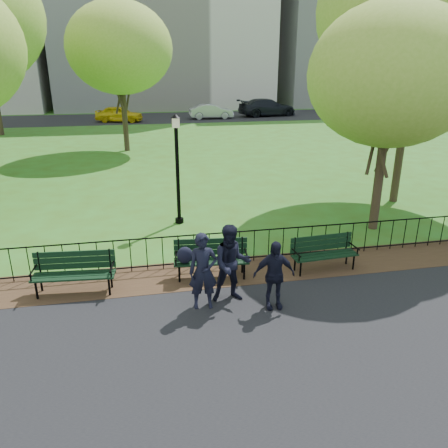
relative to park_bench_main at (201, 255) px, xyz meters
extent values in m
plane|color=#395C18|center=(0.51, -1.33, -0.62)|extent=(120.00, 120.00, 0.00)
cube|color=black|center=(0.51, -4.73, -0.62)|extent=(60.00, 9.20, 0.01)
cube|color=#322214|center=(0.51, 0.17, -0.61)|extent=(60.00, 1.60, 0.01)
cube|color=black|center=(0.51, 33.67, -0.62)|extent=(70.00, 9.00, 0.01)
cylinder|color=black|center=(0.51, 0.67, 0.26)|extent=(24.00, 0.04, 0.04)
cylinder|color=black|center=(0.51, 0.67, -0.50)|extent=(24.00, 0.04, 0.04)
cylinder|color=black|center=(0.51, 0.67, -0.17)|extent=(0.02, 0.02, 0.90)
cube|color=beige|center=(26.51, 46.67, 11.38)|extent=(20.00, 15.00, 24.00)
cube|color=black|center=(0.24, -0.06, -0.17)|extent=(1.85, 0.68, 0.04)
cube|color=black|center=(0.26, 0.20, 0.18)|extent=(1.80, 0.23, 0.45)
cylinder|color=black|center=(-0.56, -0.15, -0.40)|extent=(0.05, 0.05, 0.45)
cylinder|color=black|center=(1.00, -0.32, -0.40)|extent=(0.05, 0.05, 0.45)
cylinder|color=black|center=(-0.52, 0.21, -0.40)|extent=(0.05, 0.05, 0.45)
cylinder|color=black|center=(1.03, 0.04, -0.40)|extent=(0.05, 0.05, 0.45)
cylinder|color=black|center=(-0.61, 0.04, 0.01)|extent=(0.10, 0.56, 0.04)
cylinder|color=black|center=(1.09, -0.15, 0.01)|extent=(0.10, 0.56, 0.04)
ellipsoid|color=black|center=(-0.41, -0.09, 0.06)|extent=(0.41, 0.31, 0.42)
cube|color=black|center=(-2.96, -0.22, -0.17)|extent=(1.87, 0.65, 0.04)
cube|color=black|center=(-2.93, 0.05, 0.19)|extent=(1.83, 0.20, 0.46)
cylinder|color=black|center=(-3.76, -0.33, -0.39)|extent=(0.05, 0.05, 0.46)
cylinder|color=black|center=(-2.18, -0.47, -0.39)|extent=(0.05, 0.05, 0.46)
cylinder|color=black|center=(-3.73, 0.04, -0.39)|extent=(0.05, 0.05, 0.46)
cylinder|color=black|center=(-2.15, -0.10, -0.39)|extent=(0.05, 0.05, 0.46)
cylinder|color=black|center=(-3.82, -0.14, 0.02)|extent=(0.09, 0.57, 0.04)
cylinder|color=black|center=(-2.10, -0.29, 0.02)|extent=(0.09, 0.57, 0.04)
cube|color=black|center=(3.12, -0.22, -0.20)|extent=(1.72, 0.57, 0.04)
cube|color=black|center=(3.10, 0.02, 0.12)|extent=(1.69, 0.15, 0.42)
cylinder|color=black|center=(2.40, -0.44, -0.41)|extent=(0.05, 0.05, 0.42)
cylinder|color=black|center=(3.86, -0.34, -0.41)|extent=(0.05, 0.05, 0.42)
cylinder|color=black|center=(2.37, -0.11, -0.41)|extent=(0.05, 0.05, 0.42)
cylinder|color=black|center=(3.84, 0.00, -0.41)|extent=(0.05, 0.05, 0.42)
cylinder|color=black|center=(2.32, -0.28, -0.03)|extent=(0.07, 0.53, 0.04)
cylinder|color=black|center=(3.91, -0.17, -0.03)|extent=(0.07, 0.53, 0.04)
cylinder|color=black|center=(-0.13, 4.06, -0.54)|extent=(0.28, 0.28, 0.16)
cylinder|color=black|center=(-0.13, 4.06, 0.96)|extent=(0.12, 0.12, 3.17)
cube|color=beige|center=(-0.13, 4.06, 2.64)|extent=(0.22, 0.22, 0.30)
cone|color=black|center=(-0.13, 4.06, 2.84)|extent=(0.32, 0.32, 0.12)
cylinder|color=#2D2116|center=(5.90, 2.33, 0.80)|extent=(0.29, 0.29, 2.86)
ellipsoid|color=#80A632|center=(5.90, 2.33, 4.04)|extent=(4.81, 4.81, 4.09)
cylinder|color=#2D2116|center=(8.16, 4.85, 1.41)|extent=(0.30, 0.30, 4.06)
ellipsoid|color=#80A632|center=(8.16, 4.85, 6.00)|extent=(6.83, 6.83, 5.81)
cylinder|color=#2D2116|center=(-1.92, 17.36, 1.14)|extent=(0.32, 0.32, 3.53)
ellipsoid|color=#80A632|center=(-1.92, 17.36, 5.13)|extent=(5.94, 5.94, 5.05)
imported|color=black|center=(-0.16, -1.37, 0.23)|extent=(0.64, 0.44, 1.69)
imported|color=black|center=(0.49, -1.19, 0.27)|extent=(0.88, 0.49, 1.76)
imported|color=black|center=(1.30, -1.67, 0.15)|extent=(0.91, 0.41, 1.53)
imported|color=yellow|center=(-2.68, 31.19, 0.09)|extent=(4.40, 2.65, 1.40)
imported|color=#9EA0A6|center=(5.74, 31.93, 0.07)|extent=(4.15, 1.46, 1.36)
imported|color=black|center=(11.54, 33.05, 0.22)|extent=(6.05, 3.19, 1.67)
camera|label=1|loc=(-1.36, -9.56, 4.36)|focal=35.00mm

